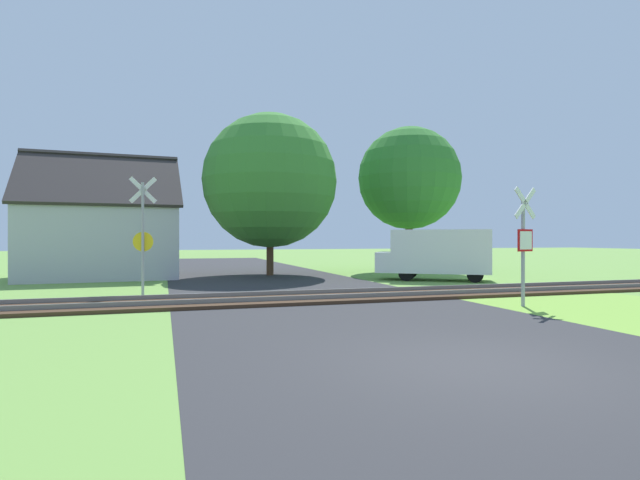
# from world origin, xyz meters

# --- Properties ---
(ground_plane) EXTENTS (160.00, 160.00, 0.00)m
(ground_plane) POSITION_xyz_m (0.00, 0.00, 0.00)
(ground_plane) COLOR #6B9942
(road_asphalt) EXTENTS (8.38, 80.00, 0.01)m
(road_asphalt) POSITION_xyz_m (0.00, 2.00, 0.00)
(road_asphalt) COLOR #2D2D30
(road_asphalt) RESTS_ON ground
(rail_track) EXTENTS (60.00, 2.60, 0.22)m
(rail_track) POSITION_xyz_m (0.00, 8.26, 0.06)
(rail_track) COLOR #422D1E
(rail_track) RESTS_ON ground
(stop_sign_near) EXTENTS (0.86, 0.24, 3.25)m
(stop_sign_near) POSITION_xyz_m (4.99, 5.06, 1.80)
(stop_sign_near) COLOR #9E9EA5
(stop_sign_near) RESTS_ON ground
(crossing_sign_far) EXTENTS (0.88, 0.17, 3.87)m
(crossing_sign_far) POSITION_xyz_m (-4.99, 10.99, 2.10)
(crossing_sign_far) COLOR #9E9EA5
(crossing_sign_far) RESTS_ON ground
(house) EXTENTS (7.28, 6.64, 5.93)m
(house) POSITION_xyz_m (-7.15, 19.59, 1.89)
(house) COLOR #B7B7BC
(house) RESTS_ON ground
(tree_right) EXTENTS (5.80, 5.80, 8.19)m
(tree_right) POSITION_xyz_m (8.97, 19.30, 5.28)
(tree_right) COLOR #513823
(tree_right) RESTS_ON ground
(tree_center) EXTENTS (6.77, 6.77, 8.17)m
(tree_center) POSITION_xyz_m (0.79, 18.62, 4.78)
(tree_center) COLOR #513823
(tree_center) RESTS_ON ground
(mail_truck) EXTENTS (5.11, 4.26, 2.24)m
(mail_truck) POSITION_xyz_m (7.21, 13.32, 1.24)
(mail_truck) COLOR white
(mail_truck) RESTS_ON ground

